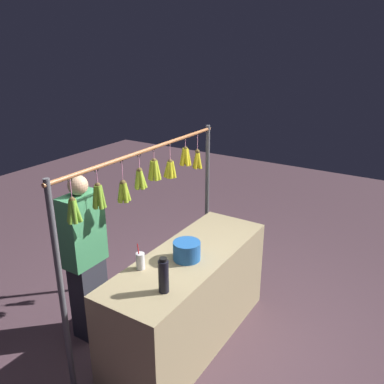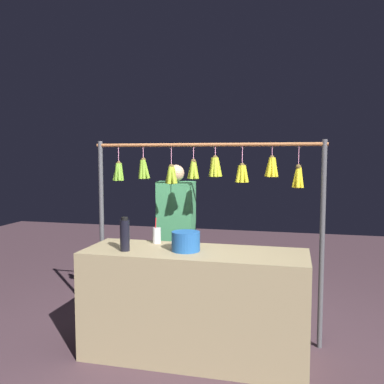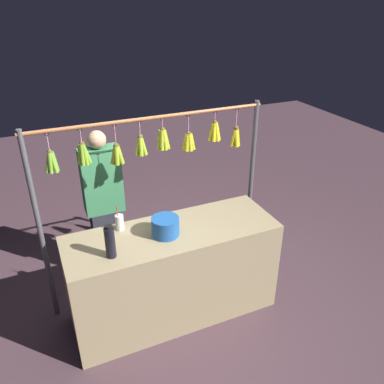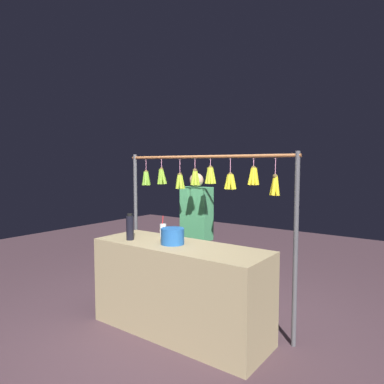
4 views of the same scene
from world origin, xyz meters
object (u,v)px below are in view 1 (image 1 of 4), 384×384
drink_cup (140,261)px  vendor_person (86,260)px  blue_bucket (187,251)px  water_bottle (164,276)px

drink_cup → vendor_person: bearing=-89.8°
blue_bucket → drink_cup: size_ratio=1.03×
blue_bucket → water_bottle: bearing=13.1°
vendor_person → water_bottle: bearing=81.0°
drink_cup → water_bottle: bearing=65.5°
drink_cup → vendor_person: size_ratio=0.14×
water_bottle → blue_bucket: water_bottle is taller
water_bottle → blue_bucket: bearing=-166.9°
blue_bucket → drink_cup: 0.40m
water_bottle → vendor_person: size_ratio=0.18×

